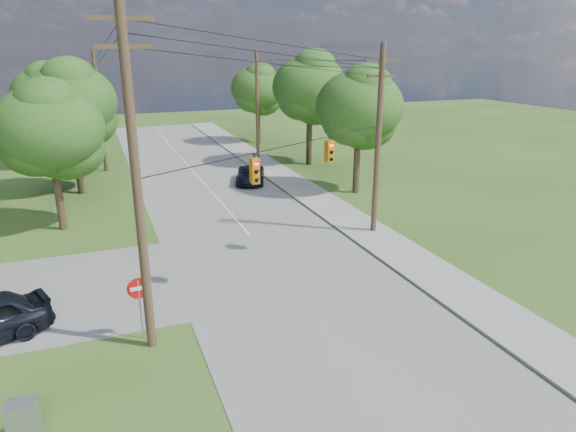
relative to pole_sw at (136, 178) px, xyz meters
name	(u,v)px	position (x,y,z in m)	size (l,w,h in m)	color
ground	(275,327)	(4.60, -0.40, -6.23)	(140.00, 140.00, 0.00)	#30511B
main_road	(280,269)	(6.60, 4.60, -6.21)	(10.00, 100.00, 0.03)	gray
sidewalk_east	(398,250)	(13.30, 4.60, -6.17)	(2.60, 100.00, 0.12)	#9B9791
pole_sw	(136,178)	(0.00, 0.00, 0.00)	(2.00, 0.32, 12.00)	brown
pole_ne	(378,139)	(13.50, 7.60, -0.76)	(2.00, 0.32, 10.50)	brown
pole_north_e	(257,105)	(13.50, 29.60, -1.10)	(2.00, 0.32, 10.00)	brown
pole_north_w	(100,111)	(-0.40, 29.60, -1.10)	(2.00, 0.32, 10.00)	brown
power_lines	(229,69)	(6.10, 11.14, 2.93)	(13.93, 29.62, 4.93)	black
traffic_signals	(295,160)	(7.15, 4.03, -0.73)	(4.91, 3.27, 1.05)	#C97E0B
tree_w_near	(49,129)	(-3.40, 14.60, -0.30)	(6.00, 6.00, 8.40)	#463523
tree_w_mid	(70,102)	(-2.40, 22.60, 0.35)	(6.40, 6.40, 9.22)	#463523
tree_w_far	(48,96)	(-4.40, 32.60, 0.02)	(6.00, 6.00, 8.73)	#463523
tree_e_near	(359,107)	(16.60, 15.60, 0.02)	(6.20, 6.20, 8.81)	#463523
tree_e_mid	(310,87)	(17.10, 25.60, 0.68)	(6.60, 6.60, 9.64)	#463523
tree_e_far	(258,89)	(16.10, 37.60, -0.31)	(5.80, 5.80, 8.32)	#463523
car_main_north	(250,175)	(10.10, 20.97, -5.56)	(2.10, 4.56, 1.27)	black
control_cabinet	(24,424)	(-3.76, -3.80, -5.54)	(0.76, 0.55, 1.38)	#929497
do_not_enter_sign	(139,295)	(-0.24, 0.60, -4.44)	(0.82, 0.09, 2.46)	#929497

